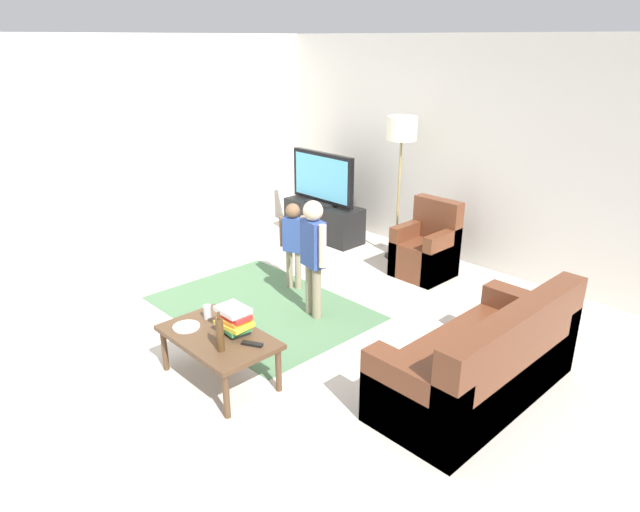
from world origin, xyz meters
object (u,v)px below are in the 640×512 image
Objects in this scene: armchair at (427,251)px; child_near_tv at (293,238)px; floor_lamp at (402,136)px; child_center at (313,249)px; soda_can at (207,312)px; tv at (323,179)px; plate at (186,327)px; tv_stand at (324,221)px; coffee_table at (218,340)px; bottle at (220,334)px; couch at (486,366)px; book_stack at (234,320)px; tv_remote at (252,344)px.

child_near_tv is (-0.79, -1.40, 0.30)m from armchair.
floor_lamp is 1.80× the size of child_near_tv.
child_center is 1.27m from soda_can.
tv is at bearing 125.45° from child_near_tv.
armchair is 1.76m from child_center.
child_center is 5.49× the size of plate.
child_center is 1.50m from plate.
tv_stand is 3.67m from coffee_table.
tv_stand is 3.90m from bottle.
plate is at bearing -142.75° from couch.
couch is 5.79× the size of book_stack.
soda_can is at bearing -147.43° from couch.
tv_stand is at bearing 125.06° from child_near_tv.
tv_remote is (1.28, -1.55, -0.16)m from child_near_tv.
book_stack is at bearing -55.44° from tv.
tv is at bearing 154.36° from couch.
tv_stand is at bearing 154.09° from couch.
child_near_tv is 0.82× the size of child_center.
tv is at bearing 124.56° from book_stack.
child_near_tv reaches higher than plate.
couch is 2.11m from coffee_table.
tv is 3.43m from soda_can.
child_center reaches higher than armchair.
book_stack is at bearing -85.65° from armchair.
tv_stand is at bearing -172.69° from floor_lamp.
floor_lamp is at bearing 103.71° from coffee_table.
book_stack is at bearing 67.71° from coffee_table.
child_near_tv is at bearing 101.38° from tv_remote.
child_near_tv is 2.13m from bottle.
book_stack is at bearing -142.62° from couch.
child_center reaches higher than plate.
bottle is 2.70× the size of soda_can.
armchair reaches higher than tv_remote.
tv_remote is (0.64, -1.25, -0.30)m from child_center.
soda_can reaches higher than plate.
tv reaches higher than child_near_tv.
armchair is 0.90× the size of coffee_table.
tv is 3.88m from bottle.
child_near_tv is 0.99× the size of coffee_table.
coffee_table is at bearing -57.24° from tv.
book_stack reaches higher than soda_can.
coffee_table is at bearing 23.22° from plate.
child_near_tv reaches higher than bottle.
child_near_tv is (-2.60, 0.31, 0.30)m from couch.
floor_lamp is at bearing 98.89° from soda_can.
tv_remote is at bearing -70.52° from floor_lamp.
tv_remote is at bearing -52.49° from tv_stand.
bottle is 0.57m from soda_can.
child_center is (-1.95, 0.01, 0.44)m from couch.
soda_can is at bearing -89.19° from child_center.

